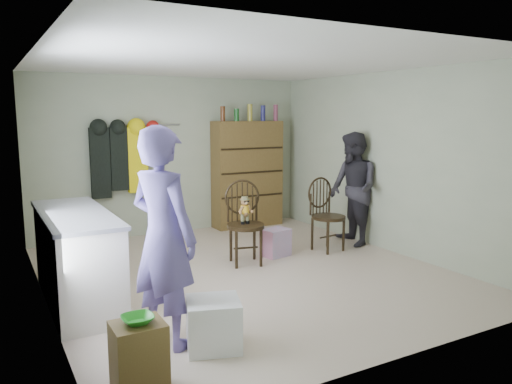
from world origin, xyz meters
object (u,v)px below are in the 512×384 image
chair_far (325,211)px  chair_front (245,218)px  counter (77,257)px  dresser (247,174)px

chair_far → chair_front: bearing=172.9°
counter → chair_far: chair_far is taller
chair_far → dresser: size_ratio=0.50×
chair_front → chair_far: (1.30, 0.01, -0.04)m
chair_far → dresser: (-0.23, 1.91, 0.36)m
dresser → chair_far: bearing=-83.2°
counter → chair_front: size_ratio=1.73×
counter → chair_front: 2.17m
counter → chair_far: (3.43, 0.39, 0.08)m
chair_front → chair_far: bearing=14.4°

